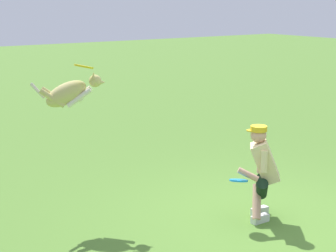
{
  "coord_description": "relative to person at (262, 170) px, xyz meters",
  "views": [
    {
      "loc": [
        4.93,
        4.79,
        2.9
      ],
      "look_at": [
        1.0,
        -0.94,
        1.27
      ],
      "focal_mm": 57.14,
      "sensor_mm": 36.0,
      "label": 1
    }
  ],
  "objects": [
    {
      "name": "ground_plane",
      "position": [
        -0.03,
        0.12,
        -0.7
      ],
      "size": [
        60.0,
        60.0,
        0.0
      ],
      "primitive_type": "plane",
      "color": "#527D2F"
    },
    {
      "name": "person",
      "position": [
        0.0,
        0.0,
        0.0
      ],
      "size": [
        0.71,
        0.58,
        1.29
      ],
      "rotation": [
        0.0,
        0.0,
        -0.75
      ],
      "color": "silver",
      "rests_on": "ground_plane"
    },
    {
      "name": "dog",
      "position": [
        1.97,
        -1.7,
        0.99
      ],
      "size": [
        0.92,
        0.56,
        0.53
      ],
      "rotation": [
        0.0,
        0.0,
        2.66
      ],
      "color": "tan"
    },
    {
      "name": "frisbee_flying",
      "position": [
        1.83,
        -1.53,
        1.35
      ],
      "size": [
        0.35,
        0.35,
        0.1
      ],
      "primitive_type": "cylinder",
      "rotation": [
        -0.11,
        -0.2,
        0.52
      ],
      "color": "yellow"
    },
    {
      "name": "frisbee_held",
      "position": [
        0.39,
        -0.03,
        -0.09
      ],
      "size": [
        0.27,
        0.27,
        0.1
      ],
      "primitive_type": "cylinder",
      "rotation": [
        0.14,
        -0.18,
        0.11
      ],
      "color": "#1D8DDD",
      "rests_on": "person"
    }
  ]
}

